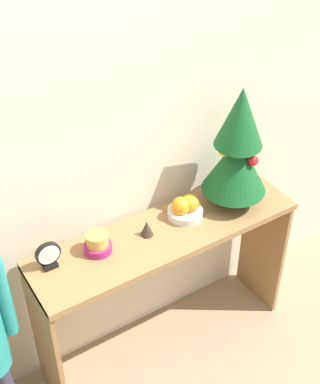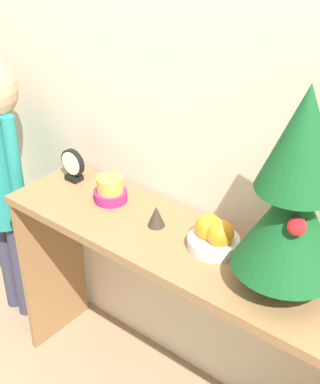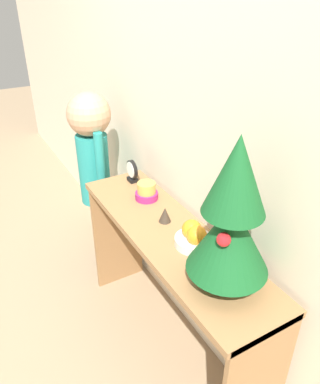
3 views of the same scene
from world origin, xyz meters
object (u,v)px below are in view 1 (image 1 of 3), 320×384
Objects in this scene: singing_bowl at (98,243)px; desk_clock at (48,256)px; fruit_bowl at (185,208)px; figurine at (147,228)px; mini_tree at (237,150)px.

singing_bowl is 0.20m from desk_clock.
fruit_bowl is 0.21m from figurine.
desk_clock is (-0.86, 0.05, -0.22)m from mini_tree.
mini_tree is at bearing -1.66° from figurine.
mini_tree reaches higher than figurine.
desk_clock is at bearing 177.63° from fruit_bowl.
mini_tree is 0.71m from singing_bowl.
desk_clock is (-0.62, 0.03, 0.02)m from fruit_bowl.
mini_tree reaches higher than singing_bowl.
fruit_bowl is at bearing 4.30° from figurine.
mini_tree is at bearing -6.74° from fruit_bowl.
desk_clock is at bearing 174.37° from figurine.
singing_bowl is 0.22m from figurine.
fruit_bowl is at bearing 173.26° from mini_tree.
figurine is at bearing -5.87° from singing_bowl.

